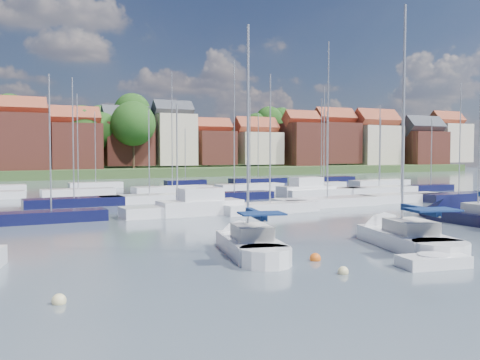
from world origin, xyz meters
TOP-DOWN VIEW (x-y plane):
  - ground at (0.00, 40.00)m, footprint 260.00×260.00m
  - sailboat_left at (-9.58, 3.63)m, footprint 4.60×9.57m
  - sailboat_centre at (-0.84, 1.82)m, footprint 5.51×10.97m
  - sailboat_navy at (10.51, 6.49)m, footprint 3.82×12.67m
  - tender at (-3.80, -3.76)m, footprint 3.37×2.04m
  - buoy_a at (-19.88, -2.14)m, footprint 0.50×0.50m
  - buoy_b at (-8.32, -3.00)m, footprint 0.46×0.46m
  - buoy_c at (-7.74, -0.09)m, footprint 0.54×0.54m
  - buoy_e at (6.27, 5.99)m, footprint 0.51×0.51m
  - marina_field at (1.91, 35.15)m, footprint 79.62×41.41m
  - far_shore_town at (2.23, 132.67)m, footprint 212.46×90.00m

SIDE VIEW (x-z plane):
  - ground at x=0.00m, z-range 0.00..0.00m
  - buoy_a at x=-19.88m, z-range -0.25..0.25m
  - buoy_b at x=-8.32m, z-range -0.23..0.23m
  - buoy_c at x=-7.74m, z-range -0.27..0.27m
  - buoy_e at x=6.27m, z-range -0.25..0.25m
  - tender at x=-3.80m, z-range -0.08..0.60m
  - sailboat_navy at x=10.51m, z-range -8.32..9.02m
  - sailboat_centre at x=-0.84m, z-range -6.87..7.59m
  - sailboat_left at x=-9.58m, z-range -5.98..6.71m
  - marina_field at x=1.91m, z-range -7.53..8.40m
  - far_shore_town at x=2.23m, z-range -6.53..15.74m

